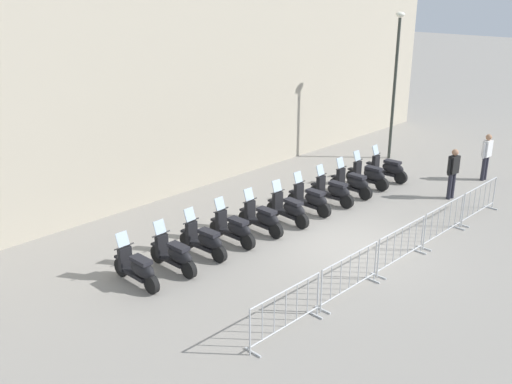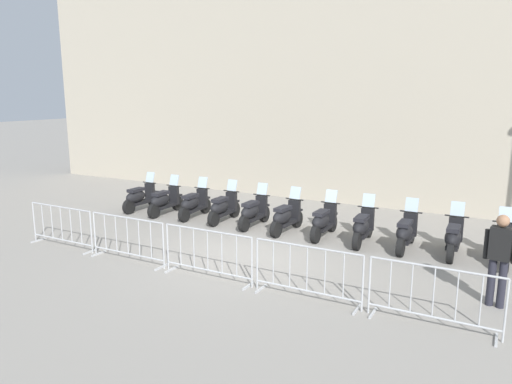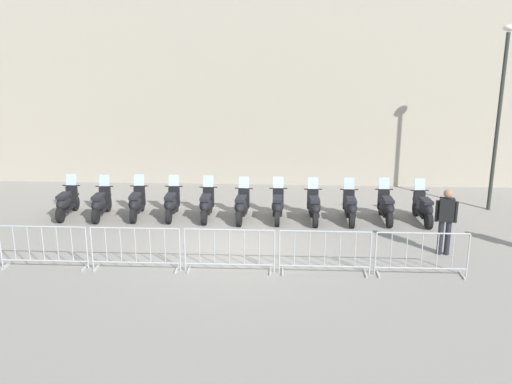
{
  "view_description": "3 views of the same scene",
  "coord_description": "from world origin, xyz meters",
  "px_view_note": "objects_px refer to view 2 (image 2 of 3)",
  "views": [
    {
      "loc": [
        -13.64,
        -7.25,
        7.25
      ],
      "look_at": [
        -0.87,
        2.57,
        1.25
      ],
      "focal_mm": 41.9,
      "sensor_mm": 36.0,
      "label": 1
    },
    {
      "loc": [
        4.21,
        -10.06,
        3.77
      ],
      "look_at": [
        -0.59,
        2.04,
        1.14
      ],
      "focal_mm": 32.99,
      "sensor_mm": 36.0,
      "label": 2
    },
    {
      "loc": [
        -0.44,
        -14.0,
        5.35
      ],
      "look_at": [
        0.69,
        2.02,
        0.94
      ],
      "focal_mm": 39.03,
      "sensor_mm": 36.0,
      "label": 3
    }
  ],
  "objects_px": {
    "motorcycle_7": "(363,227)",
    "barrier_segment_1": "(128,239)",
    "motorcycle_10": "(505,246)",
    "barrier_segment_4": "(433,297)",
    "motorcycle_0": "(140,197)",
    "officer_near_row_end": "(499,255)",
    "motorcycle_1": "(164,201)",
    "motorcycle_5": "(286,217)",
    "motorcycle_9": "(453,238)",
    "motorcycle_4": "(253,212)",
    "barrier_segment_0": "(62,227)",
    "motorcycle_3": "(223,208)",
    "motorcycle_6": "(323,222)",
    "barrier_segment_3": "(307,273)",
    "barrier_segment_2": "(208,255)",
    "motorcycle_8": "(406,233)",
    "motorcycle_2": "(194,204)"
  },
  "relations": [
    {
      "from": "motorcycle_1",
      "to": "motorcycle_7",
      "type": "distance_m",
      "value": 6.57
    },
    {
      "from": "motorcycle_2",
      "to": "motorcycle_8",
      "type": "distance_m",
      "value": 6.56
    },
    {
      "from": "motorcycle_6",
      "to": "barrier_segment_3",
      "type": "xyz_separation_m",
      "value": [
        0.67,
        -4.05,
        0.07
      ]
    },
    {
      "from": "motorcycle_2",
      "to": "motorcycle_9",
      "type": "height_order",
      "value": "same"
    },
    {
      "from": "barrier_segment_0",
      "to": "officer_near_row_end",
      "type": "relative_size",
      "value": 1.24
    },
    {
      "from": "motorcycle_4",
      "to": "barrier_segment_2",
      "type": "xyz_separation_m",
      "value": [
        0.6,
        -4.07,
        0.07
      ]
    },
    {
      "from": "motorcycle_3",
      "to": "motorcycle_5",
      "type": "bearing_deg",
      "value": -10.62
    },
    {
      "from": "motorcycle_0",
      "to": "barrier_segment_2",
      "type": "xyz_separation_m",
      "value": [
        4.95,
        -4.59,
        0.07
      ]
    },
    {
      "from": "motorcycle_8",
      "to": "motorcycle_4",
      "type": "bearing_deg",
      "value": 172.35
    },
    {
      "from": "barrier_segment_3",
      "to": "officer_near_row_end",
      "type": "xyz_separation_m",
      "value": [
        3.29,
        1.0,
        0.45
      ]
    },
    {
      "from": "motorcycle_4",
      "to": "barrier_segment_2",
      "type": "distance_m",
      "value": 4.11
    },
    {
      "from": "motorcycle_5",
      "to": "motorcycle_9",
      "type": "distance_m",
      "value": 4.38
    },
    {
      "from": "motorcycle_1",
      "to": "barrier_segment_3",
      "type": "distance_m",
      "value": 7.69
    },
    {
      "from": "motorcycle_0",
      "to": "officer_near_row_end",
      "type": "height_order",
      "value": "officer_near_row_end"
    },
    {
      "from": "motorcycle_4",
      "to": "barrier_segment_4",
      "type": "distance_m",
      "value": 6.85
    },
    {
      "from": "motorcycle_7",
      "to": "barrier_segment_1",
      "type": "xyz_separation_m",
      "value": [
        -4.88,
        -3.33,
        0.07
      ]
    },
    {
      "from": "motorcycle_1",
      "to": "barrier_segment_1",
      "type": "height_order",
      "value": "motorcycle_1"
    },
    {
      "from": "motorcycle_0",
      "to": "motorcycle_8",
      "type": "height_order",
      "value": "same"
    },
    {
      "from": "motorcycle_4",
      "to": "motorcycle_1",
      "type": "bearing_deg",
      "value": 174.09
    },
    {
      "from": "barrier_segment_2",
      "to": "motorcycle_2",
      "type": "bearing_deg",
      "value": 122.3
    },
    {
      "from": "barrier_segment_2",
      "to": "barrier_segment_3",
      "type": "distance_m",
      "value": 2.25
    },
    {
      "from": "barrier_segment_3",
      "to": "motorcycle_10",
      "type": "bearing_deg",
      "value": 43.64
    },
    {
      "from": "motorcycle_7",
      "to": "motorcycle_4",
      "type": "bearing_deg",
      "value": 171.86
    },
    {
      "from": "motorcycle_8",
      "to": "barrier_segment_3",
      "type": "bearing_deg",
      "value": -111.79
    },
    {
      "from": "motorcycle_5",
      "to": "motorcycle_1",
      "type": "bearing_deg",
      "value": 172.74
    },
    {
      "from": "motorcycle_3",
      "to": "barrier_segment_1",
      "type": "height_order",
      "value": "motorcycle_3"
    },
    {
      "from": "motorcycle_2",
      "to": "officer_near_row_end",
      "type": "distance_m",
      "value": 9.07
    },
    {
      "from": "motorcycle_4",
      "to": "motorcycle_7",
      "type": "bearing_deg",
      "value": -8.14
    },
    {
      "from": "motorcycle_10",
      "to": "barrier_segment_4",
      "type": "height_order",
      "value": "motorcycle_10"
    },
    {
      "from": "motorcycle_2",
      "to": "barrier_segment_4",
      "type": "xyz_separation_m",
      "value": [
        7.23,
        -4.92,
        0.07
      ]
    },
    {
      "from": "barrier_segment_3",
      "to": "barrier_segment_4",
      "type": "bearing_deg",
      "value": -6.99
    },
    {
      "from": "barrier_segment_1",
      "to": "motorcycle_1",
      "type": "bearing_deg",
      "value": 111.6
    },
    {
      "from": "motorcycle_1",
      "to": "barrier_segment_2",
      "type": "relative_size",
      "value": 0.8
    },
    {
      "from": "motorcycle_9",
      "to": "barrier_segment_4",
      "type": "bearing_deg",
      "value": -95.29
    },
    {
      "from": "barrier_segment_3",
      "to": "motorcycle_4",
      "type": "bearing_deg",
      "value": 123.14
    },
    {
      "from": "motorcycle_4",
      "to": "barrier_segment_0",
      "type": "xyz_separation_m",
      "value": [
        -3.86,
        -3.52,
        0.07
      ]
    },
    {
      "from": "motorcycle_9",
      "to": "motorcycle_10",
      "type": "bearing_deg",
      "value": -10.02
    },
    {
      "from": "motorcycle_1",
      "to": "motorcycle_6",
      "type": "relative_size",
      "value": 1.0
    },
    {
      "from": "motorcycle_7",
      "to": "motorcycle_8",
      "type": "height_order",
      "value": "same"
    },
    {
      "from": "motorcycle_5",
      "to": "motorcycle_7",
      "type": "xyz_separation_m",
      "value": [
        2.18,
        -0.25,
        0.0
      ]
    },
    {
      "from": "barrier_segment_4",
      "to": "motorcycle_9",
      "type": "bearing_deg",
      "value": 84.71
    },
    {
      "from": "motorcycle_8",
      "to": "barrier_segment_3",
      "type": "relative_size",
      "value": 0.8
    },
    {
      "from": "barrier_segment_2",
      "to": "motorcycle_3",
      "type": "bearing_deg",
      "value": 111.55
    },
    {
      "from": "motorcycle_5",
      "to": "motorcycle_7",
      "type": "height_order",
      "value": "same"
    },
    {
      "from": "barrier_segment_1",
      "to": "motorcycle_3",
      "type": "bearing_deg",
      "value": 82.14
    },
    {
      "from": "motorcycle_4",
      "to": "motorcycle_6",
      "type": "bearing_deg",
      "value": -7.58
    },
    {
      "from": "motorcycle_9",
      "to": "barrier_segment_3",
      "type": "bearing_deg",
      "value": -125.07
    },
    {
      "from": "motorcycle_2",
      "to": "barrier_segment_3",
      "type": "xyz_separation_m",
      "value": [
        5.0,
        -4.65,
        0.07
      ]
    },
    {
      "from": "barrier_segment_2",
      "to": "officer_near_row_end",
      "type": "distance_m",
      "value": 5.59
    },
    {
      "from": "barrier_segment_3",
      "to": "barrier_segment_4",
      "type": "height_order",
      "value": "same"
    }
  ]
}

